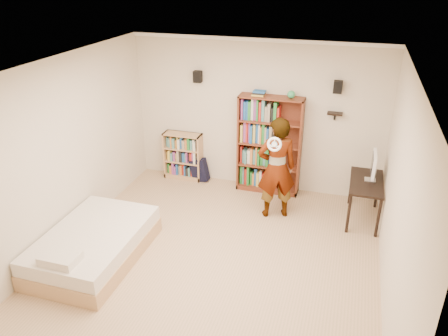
{
  "coord_description": "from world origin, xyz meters",
  "views": [
    {
      "loc": [
        1.6,
        -4.73,
        3.81
      ],
      "look_at": [
        -0.02,
        0.6,
        1.18
      ],
      "focal_mm": 35.0,
      "sensor_mm": 36.0,
      "label": 1
    }
  ],
  "objects_px": {
    "daybed": "(94,242)",
    "computer_desk": "(364,200)",
    "tall_bookshelf": "(269,145)",
    "low_bookshelf": "(183,156)",
    "person": "(277,168)"
  },
  "relations": [
    {
      "from": "tall_bookshelf",
      "to": "daybed",
      "type": "height_order",
      "value": "tall_bookshelf"
    },
    {
      "from": "tall_bookshelf",
      "to": "low_bookshelf",
      "type": "height_order",
      "value": "tall_bookshelf"
    },
    {
      "from": "computer_desk",
      "to": "daybed",
      "type": "height_order",
      "value": "computer_desk"
    },
    {
      "from": "person",
      "to": "tall_bookshelf",
      "type": "bearing_deg",
      "value": -93.75
    },
    {
      "from": "low_bookshelf",
      "to": "computer_desk",
      "type": "xyz_separation_m",
      "value": [
        3.35,
        -0.58,
        -0.11
      ]
    },
    {
      "from": "computer_desk",
      "to": "person",
      "type": "relative_size",
      "value": 0.6
    },
    {
      "from": "tall_bookshelf",
      "to": "person",
      "type": "distance_m",
      "value": 0.89
    },
    {
      "from": "computer_desk",
      "to": "daybed",
      "type": "relative_size",
      "value": 0.55
    },
    {
      "from": "daybed",
      "to": "person",
      "type": "height_order",
      "value": "person"
    },
    {
      "from": "low_bookshelf",
      "to": "person",
      "type": "relative_size",
      "value": 0.53
    },
    {
      "from": "tall_bookshelf",
      "to": "daybed",
      "type": "bearing_deg",
      "value": -124.93
    },
    {
      "from": "daybed",
      "to": "computer_desk",
      "type": "bearing_deg",
      "value": 31.27
    },
    {
      "from": "tall_bookshelf",
      "to": "computer_desk",
      "type": "distance_m",
      "value": 1.85
    },
    {
      "from": "low_bookshelf",
      "to": "computer_desk",
      "type": "height_order",
      "value": "low_bookshelf"
    },
    {
      "from": "tall_bookshelf",
      "to": "low_bookshelf",
      "type": "relative_size",
      "value": 1.94
    }
  ]
}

